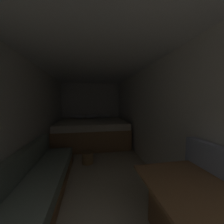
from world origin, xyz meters
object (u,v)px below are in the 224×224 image
object	(u,v)px
sofa_left	(27,198)
dinette_table	(188,193)
wicker_basket	(88,158)
bed	(92,131)

from	to	relation	value
sofa_left	dinette_table	world-z (taller)	dinette_table
wicker_basket	dinette_table	bearing A→B (deg)	-66.09
dinette_table	bed	bearing A→B (deg)	102.10
dinette_table	sofa_left	bearing A→B (deg)	154.92
bed	wicker_basket	world-z (taller)	bed
bed	dinette_table	world-z (taller)	bed
dinette_table	wicker_basket	world-z (taller)	dinette_table
bed	wicker_basket	distance (m)	1.46
bed	dinette_table	bearing A→B (deg)	-77.90
bed	wicker_basket	bearing A→B (deg)	-95.43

